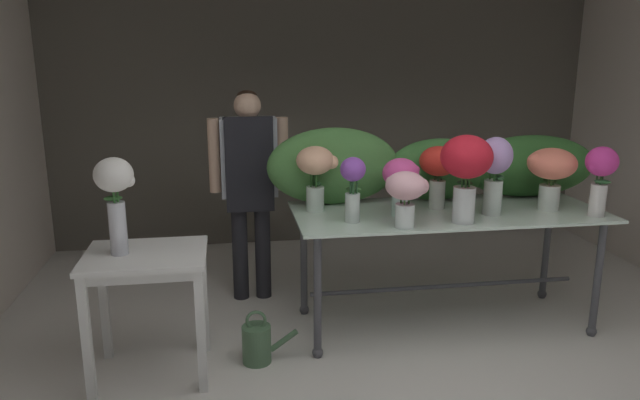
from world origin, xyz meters
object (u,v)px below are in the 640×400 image
Objects in this scene: vase_violet_snapdragons at (353,184)px; vase_coral_anemones at (551,170)px; vase_scarlet_lilies at (438,168)px; vase_blush_dahlias at (406,192)px; vase_lilac_peonies at (495,168)px; vase_white_roses_tall at (115,193)px; vase_peach_freesia at (316,169)px; vase_crimson_hydrangea at (466,166)px; side_table_white at (147,271)px; watering_can at (257,343)px; vase_magenta_carnations at (601,173)px; display_table_glass at (447,228)px; florist at (249,174)px; vase_fuchsia_tulips at (401,179)px.

vase_coral_anemones is at bearing 3.59° from vase_violet_snapdragons.
vase_blush_dahlias is at bearing -130.53° from vase_scarlet_lilies.
vase_lilac_peonies is 0.37m from vase_scarlet_lilies.
vase_coral_anemones is 2.78m from vase_white_roses_tall.
vase_blush_dahlias is at bearing -44.37° from vase_peach_freesia.
vase_lilac_peonies is 1.20× the size of vase_scarlet_lilies.
vase_lilac_peonies is 1.22× the size of vase_coral_anemones.
vase_crimson_hydrangea is 0.42m from vase_blush_dahlias.
vase_coral_anemones is at bearing 7.76° from vase_lilac_peonies.
side_table_white reaches higher than watering_can.
vase_magenta_carnations reaches higher than watering_can.
vase_blush_dahlias is (1.55, 0.03, 0.40)m from side_table_white.
vase_magenta_carnations is (0.96, -0.36, 0.00)m from vase_scarlet_lilies.
vase_magenta_carnations reaches higher than vase_blush_dahlias.
display_table_glass is at bearing -8.69° from vase_peach_freesia.
florist is 3.74× the size of vase_scarlet_lilies.
vase_coral_anemones reaches higher than vase_blush_dahlias.
side_table_white is 2.00× the size of vase_fuchsia_tulips.
watering_can is at bearing -178.90° from vase_magenta_carnations.
vase_magenta_carnations is at bearing -9.53° from vase_fuchsia_tulips.
vase_scarlet_lilies reaches higher than display_table_glass.
vase_peach_freesia is at bearing 121.71° from vase_violet_snapdragons.
vase_scarlet_lilies reaches higher than vase_coral_anemones.
vase_peach_freesia is at bearing 25.28° from side_table_white.
florist is at bearing 125.23° from vase_violet_snapdragons.
vase_scarlet_lilies is at bearing 159.60° from vase_magenta_carnations.
florist is at bearing 131.25° from vase_blush_dahlias.
vase_crimson_hydrangea is at bearing 1.58° from watering_can.
vase_white_roses_tall reaches higher than display_table_glass.
display_table_glass is 4.75× the size of vase_peach_freesia.
side_table_white is 2.00m from vase_scarlet_lilies.
vase_fuchsia_tulips is 0.83× the size of vase_magenta_carnations.
vase_peach_freesia is at bearing 175.46° from vase_scarlet_lilies.
vase_scarlet_lilies is at bearing 96.56° from vase_crimson_hydrangea.
vase_white_roses_tall is at bearing -170.37° from vase_fuchsia_tulips.
vase_violet_snapdragons is at bearing -58.29° from vase_peach_freesia.
vase_magenta_carnations is at bearing 1.60° from side_table_white.
florist reaches higher than vase_lilac_peonies.
vase_lilac_peonies is 2.35m from vase_white_roses_tall.
vase_peach_freesia is 0.83m from vase_scarlet_lilies.
florist reaches higher than side_table_white.
vase_crimson_hydrangea is 0.38m from vase_scarlet_lilies.
vase_violet_snapdragons is 1.18× the size of watering_can.
vase_scarlet_lilies is 2.08m from vase_white_roses_tall.
vase_coral_anemones reaches higher than side_table_white.
vase_fuchsia_tulips is 0.62m from vase_lilac_peonies.
vase_crimson_hydrangea is 1.29× the size of vase_scarlet_lilies.
vase_lilac_peonies reaches higher than vase_violet_snapdragons.
florist is at bearing 127.03° from vase_peach_freesia.
florist reaches higher than vase_coral_anemones.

